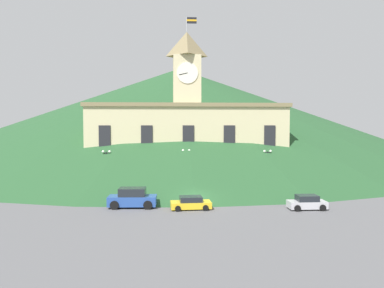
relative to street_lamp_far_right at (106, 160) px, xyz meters
The scene contains 11 objects.
ground_plane 17.97m from the street_lamp_far_right, 47.76° to the right, with size 160.00×160.00×0.00m, color #565659.
civic_building 14.44m from the street_lamp_far_right, 33.12° to the left, with size 31.90×9.88×26.21m.
banner_fence 12.15m from the street_lamp_far_right, ahead, with size 27.86×0.12×2.05m.
hillside_backdrop 54.87m from the street_lamp_far_right, 77.41° to the left, with size 134.26×134.26×24.52m, color #234C28.
street_lamp_far_right is the anchor object (origin of this frame).
street_lamp_center 11.33m from the street_lamp_far_right, ahead, with size 1.26×0.36×5.29m.
street_lamp_left 23.20m from the street_lamp_far_right, ahead, with size 1.26×0.36×5.15m.
car_yellow_coupe 18.78m from the street_lamp_far_right, 53.16° to the right, with size 4.30×2.32×1.35m.
car_blue_van 14.73m from the street_lamp_far_right, 70.06° to the right, with size 5.18×2.54×2.10m.
car_gray_pickup 9.26m from the street_lamp_far_right, 52.34° to the right, with size 5.32×2.41×1.75m.
car_silver_hatch 28.18m from the street_lamp_far_right, 34.05° to the right, with size 3.92×2.04×1.50m.
Camera 1 is at (-3.04, -40.46, 8.87)m, focal length 35.00 mm.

